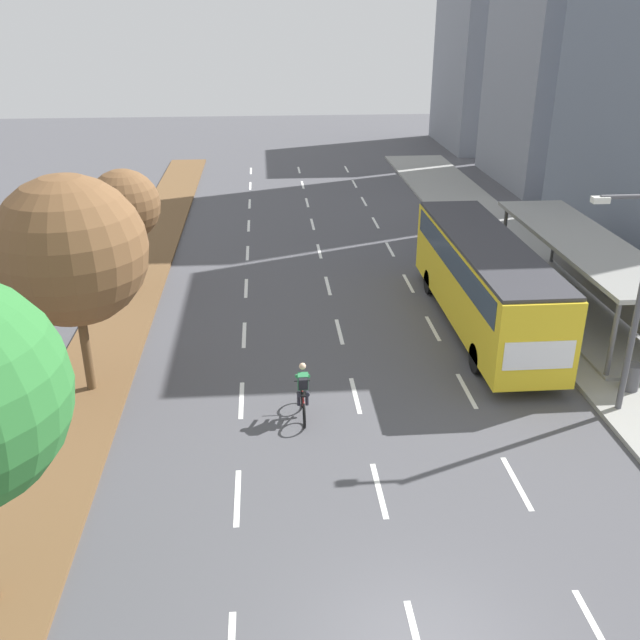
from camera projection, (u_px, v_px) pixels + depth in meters
The scene contains 13 objects.
median_strip at pixel (136, 280), 30.49m from camera, with size 2.60×52.00×0.12m, color brown.
sidewalk_right at pixel (528, 269), 31.78m from camera, with size 4.50×52.00×0.15m, color gray.
lane_divider_left at pixel (246, 288), 29.81m from camera, with size 0.14×48.67×0.01m.
lane_divider_center at pixel (328, 286), 30.07m from camera, with size 0.14×48.67×0.01m.
lane_divider_right at pixel (408, 283), 30.33m from camera, with size 0.14×48.67×0.01m.
bus_shelter at pixel (587, 269), 26.58m from camera, with size 2.90×11.52×2.86m.
bus at pixel (484, 275), 25.40m from camera, with size 2.54×11.29×3.37m.
cyclist at pixel (303, 393), 20.17m from camera, with size 0.46×1.82×1.71m.
median_tree_second at pixel (71, 251), 19.97m from camera, with size 4.38×4.38×6.67m.
median_tree_third at pixel (124, 206), 28.06m from camera, with size 2.87×2.87×5.00m.
streetlight at pixel (635, 290), 19.12m from camera, with size 1.91×0.24×6.50m.
trash_bin at pixel (631, 377), 21.50m from camera, with size 0.52×0.52×0.85m, color #4C4C51.
building_far_right at pixel (486, 56), 57.35m from camera, with size 6.25×10.64×14.39m, color gray.
Camera 1 is at (-2.60, -9.08, 10.98)m, focal length 39.37 mm.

